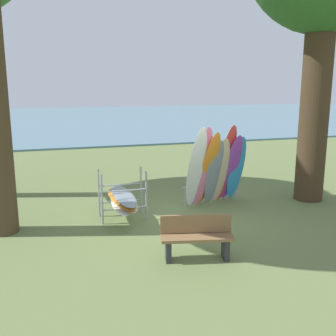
# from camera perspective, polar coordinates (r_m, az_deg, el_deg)

# --- Properties ---
(ground_plane) EXTENTS (80.00, 80.00, 0.00)m
(ground_plane) POSITION_cam_1_polar(r_m,az_deg,el_deg) (10.42, 4.03, -6.68)
(ground_plane) COLOR olive
(lake_water) EXTENTS (80.00, 36.00, 0.10)m
(lake_water) POSITION_cam_1_polar(r_m,az_deg,el_deg) (39.15, -11.77, 7.02)
(lake_water) COLOR slate
(lake_water) RESTS_ON ground
(leaning_board_pile) EXTENTS (2.05, 1.16, 2.27)m
(leaning_board_pile) POSITION_cam_1_polar(r_m,az_deg,el_deg) (11.04, 7.02, -0.09)
(leaning_board_pile) COLOR white
(leaning_board_pile) RESTS_ON ground
(board_storage_rack) EXTENTS (1.15, 2.13, 1.25)m
(board_storage_rack) POSITION_cam_1_polar(r_m,az_deg,el_deg) (10.04, -6.56, -4.50)
(board_storage_rack) COLOR #9EA0A5
(board_storage_rack) RESTS_ON ground
(park_bench) EXTENTS (1.45, 0.69, 0.85)m
(park_bench) POSITION_cam_1_polar(r_m,az_deg,el_deg) (7.77, 4.17, -9.82)
(park_bench) COLOR #2D2D33
(park_bench) RESTS_ON ground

